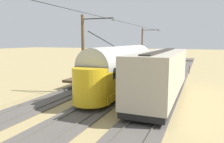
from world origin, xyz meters
The scene contains 12 objects.
ground_plane centered at (0.00, 0.00, 0.00)m, with size 220.00×220.00×0.00m, color tan.
track_streetcar_siding centered at (-4.08, -0.31, 0.05)m, with size 2.80×80.00×0.18m.
track_adjacent_siding centered at (0.00, -0.31, 0.05)m, with size 2.80×80.00×0.18m.
track_third_siding centered at (4.08, -0.31, 0.05)m, with size 2.80×80.00×0.18m.
vintage_streetcar centered at (0.00, 4.07, 2.25)m, with size 2.65×15.54×5.27m.
boxcar_adjacent centered at (-4.07, 6.03, 2.16)m, with size 2.96×13.00×3.85m.
flatcar_far_siding centered at (4.08, -1.06, 0.86)m, with size 2.80×14.16×1.60m.
catenary_pole_foreground centered at (2.86, -15.18, 3.73)m, with size 3.18×0.28×7.10m.
catenary_pole_mid_near centered at (2.86, 6.34, 3.73)m, with size 3.18×0.28×7.10m.
overhead_wire_run centered at (0.06, 5.51, 6.56)m, with size 2.97×47.04×0.18m.
switch_stand centered at (-5.51, -10.25, 0.70)m, with size 0.50×0.30×1.24m.
spare_tie_stack centered at (7.78, -4.31, 0.27)m, with size 2.40×2.40×0.54m.
Camera 1 is at (-6.99, 23.82, 4.78)m, focal length 35.08 mm.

